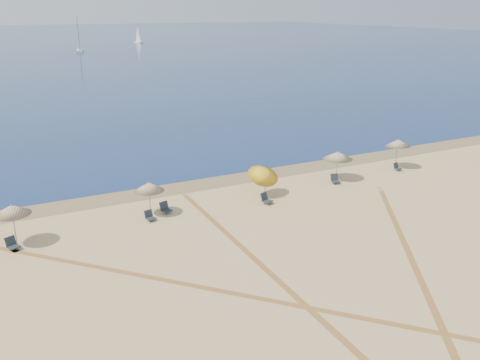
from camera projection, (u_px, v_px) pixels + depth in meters
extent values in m
plane|color=#0C2151|center=(15.00, 40.00, 208.70)|extent=(500.00, 500.00, 0.00)
plane|color=olive|center=(216.00, 181.00, 38.84)|extent=(500.00, 500.00, 0.00)
cylinder|color=gray|center=(14.00, 226.00, 28.17)|extent=(0.05, 0.05, 2.21)
cone|color=#F8E6C5|center=(12.00, 210.00, 27.86)|extent=(2.01, 2.01, 0.55)
sphere|color=gray|center=(11.00, 205.00, 27.76)|extent=(0.08, 0.08, 0.08)
cylinder|color=gray|center=(150.00, 199.00, 32.28)|extent=(0.05, 0.05, 2.03)
cone|color=#F8E6C5|center=(149.00, 187.00, 32.00)|extent=(1.90, 1.90, 0.55)
sphere|color=gray|center=(149.00, 182.00, 31.91)|extent=(0.08, 0.08, 0.08)
cylinder|color=gray|center=(266.00, 185.00, 35.19)|extent=(0.05, 0.99, 1.85)
cone|color=yellow|center=(264.00, 173.00, 35.28)|extent=(2.18, 2.19, 1.49)
sphere|color=gray|center=(264.00, 169.00, 35.18)|extent=(0.08, 0.08, 0.08)
cylinder|color=gray|center=(337.00, 166.00, 38.96)|extent=(0.05, 0.05, 2.05)
cone|color=#F8E6C5|center=(338.00, 155.00, 38.68)|extent=(2.27, 2.27, 0.55)
sphere|color=gray|center=(338.00, 152.00, 38.58)|extent=(0.08, 0.08, 0.08)
cylinder|color=gray|center=(396.00, 154.00, 41.87)|extent=(0.05, 0.20, 2.25)
cone|color=#F8E6C5|center=(398.00, 143.00, 41.50)|extent=(2.02, 2.05, 0.68)
sphere|color=gray|center=(398.00, 139.00, 41.41)|extent=(0.08, 0.08, 0.08)
cube|color=#1B232B|center=(14.00, 247.00, 27.76)|extent=(0.77, 0.77, 0.05)
cube|color=#1B232B|center=(10.00, 241.00, 27.84)|extent=(0.62, 0.44, 0.52)
cylinder|color=#A5A5AD|center=(10.00, 251.00, 27.44)|extent=(0.03, 0.03, 0.19)
cylinder|color=#A5A5AD|center=(18.00, 248.00, 27.78)|extent=(0.03, 0.03, 0.19)
cube|color=#1B232B|center=(151.00, 218.00, 31.54)|extent=(0.65, 0.65, 0.05)
cube|color=#1B232B|center=(148.00, 214.00, 31.65)|extent=(0.56, 0.32, 0.48)
cylinder|color=#A5A5AD|center=(149.00, 222.00, 31.27)|extent=(0.02, 0.02, 0.17)
cylinder|color=#A5A5AD|center=(155.00, 220.00, 31.53)|extent=(0.02, 0.02, 0.17)
cube|color=#1B232B|center=(167.00, 210.00, 32.71)|extent=(0.72, 0.72, 0.05)
cube|color=#1B232B|center=(164.00, 205.00, 32.83)|extent=(0.63, 0.36, 0.53)
cylinder|color=#A5A5AD|center=(165.00, 214.00, 32.41)|extent=(0.03, 0.03, 0.19)
cylinder|color=#A5A5AD|center=(171.00, 212.00, 32.71)|extent=(0.03, 0.03, 0.19)
cube|color=#1B232B|center=(268.00, 201.00, 34.27)|extent=(0.80, 0.80, 0.06)
cube|color=#1B232B|center=(264.00, 196.00, 34.37)|extent=(0.65, 0.45, 0.55)
cylinder|color=#A5A5AD|center=(267.00, 205.00, 33.94)|extent=(0.03, 0.03, 0.20)
cylinder|color=#A5A5AD|center=(271.00, 203.00, 34.29)|extent=(0.03, 0.03, 0.20)
cube|color=#1B232B|center=(336.00, 181.00, 38.20)|extent=(0.72, 0.72, 0.05)
cube|color=#1B232B|center=(334.00, 177.00, 38.38)|extent=(0.62, 0.36, 0.52)
cylinder|color=#A5A5AD|center=(334.00, 184.00, 38.01)|extent=(0.03, 0.03, 0.19)
cylinder|color=#A5A5AD|center=(340.00, 183.00, 38.09)|extent=(0.03, 0.03, 0.19)
cube|color=#1B232B|center=(398.00, 169.00, 41.31)|extent=(0.56, 0.56, 0.05)
cube|color=#1B232B|center=(396.00, 165.00, 41.43)|extent=(0.52, 0.24, 0.45)
cylinder|color=#A5A5AD|center=(398.00, 171.00, 41.08)|extent=(0.02, 0.02, 0.16)
cylinder|color=#A5A5AD|center=(401.00, 170.00, 41.29)|extent=(0.02, 0.02, 0.16)
cube|color=white|center=(138.00, 42.00, 189.90)|extent=(2.23, 5.14, 0.54)
cylinder|color=gray|center=(138.00, 32.00, 188.77)|extent=(0.11, 0.11, 7.26)
cube|color=white|center=(80.00, 51.00, 151.00)|extent=(3.36, 7.18, 0.76)
cylinder|color=gray|center=(78.00, 34.00, 149.42)|extent=(0.15, 0.15, 10.12)
plane|color=tan|center=(287.00, 288.00, 24.01)|extent=(28.47, 28.47, 0.00)
plane|color=tan|center=(275.00, 278.00, 24.95)|extent=(28.47, 28.47, 0.00)
plane|color=tan|center=(427.00, 295.00, 23.47)|extent=(38.76, 38.76, 0.00)
plane|color=tan|center=(422.00, 282.00, 24.51)|extent=(38.76, 38.76, 0.00)
plane|color=tan|center=(203.00, 287.00, 24.07)|extent=(39.58, 39.58, 0.00)
plane|color=tan|center=(182.00, 283.00, 24.43)|extent=(39.58, 39.58, 0.00)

